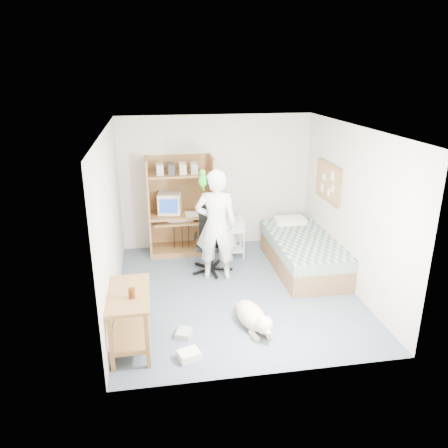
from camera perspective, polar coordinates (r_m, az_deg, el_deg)
name	(u,v)px	position (r m, az deg, el deg)	size (l,w,h in m)	color
floor	(236,291)	(6.90, 1.54, -8.70)	(4.00, 4.00, 0.00)	#4A5764
wall_back	(216,182)	(8.30, -1.03, 5.50)	(3.60, 0.02, 2.50)	beige
wall_right	(352,209)	(6.97, 16.33, 1.91)	(0.02, 4.00, 2.50)	beige
wall_left	(111,222)	(6.32, -14.58, 0.29)	(0.02, 4.00, 2.50)	beige
ceiling	(237,129)	(6.13, 1.75, 12.34)	(3.60, 4.00, 0.02)	white
computer_hutch	(181,210)	(8.09, -5.64, 1.88)	(1.20, 0.63, 1.80)	brown
bed	(303,253)	(7.64, 10.30, -3.73)	(1.02, 2.02, 0.66)	brown
side_desk	(130,312)	(5.53, -12.21, -11.11)	(0.50, 1.00, 0.75)	brown
corkboard	(328,182)	(7.69, 13.45, 5.36)	(0.04, 0.94, 0.66)	olive
office_chair	(211,248)	(7.43, -1.66, -3.21)	(0.62, 0.62, 1.10)	black
person	(216,226)	(6.96, -1.04, -0.20)	(0.67, 0.44, 1.83)	silver
parrot	(203,179)	(6.73, -2.80, 5.85)	(0.13, 0.24, 0.37)	#1A9A16
dog	(253,317)	(5.94, 3.79, -12.01)	(0.46, 1.00, 0.38)	beige
printer_cart	(231,238)	(7.97, 0.98, -1.82)	(0.47, 0.38, 0.55)	white
printer	(232,224)	(7.87, 0.99, 0.04)	(0.42, 0.32, 0.18)	beige
crt_monitor	(170,203)	(8.05, -7.08, 2.77)	(0.46, 0.48, 0.38)	beige
keyboard	(181,220)	(7.99, -5.68, 0.50)	(0.45, 0.16, 0.03)	beige
pencil_cup	(201,210)	(8.04, -3.03, 1.82)	(0.08, 0.08, 0.12)	gold
drink_glass	(132,293)	(5.25, -11.96, -8.85)	(0.08, 0.08, 0.12)	#44200A
floor_box_a	(189,355)	(5.46, -4.59, -16.70)	(0.25, 0.20, 0.10)	white
floor_box_b	(184,333)	(5.85, -5.24, -14.05)	(0.18, 0.22, 0.08)	#B2B2AD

